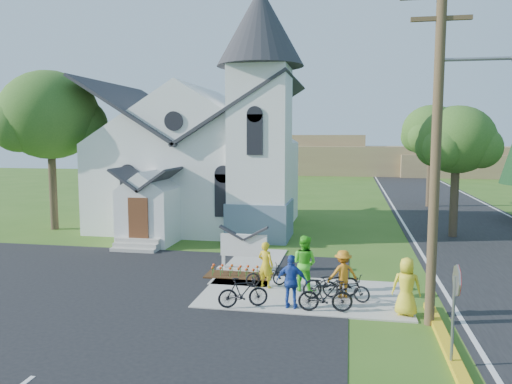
% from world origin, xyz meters
% --- Properties ---
extents(ground, '(120.00, 120.00, 0.00)m').
position_xyz_m(ground, '(0.00, 0.00, 0.00)').
color(ground, '#365E1A').
rests_on(ground, ground).
extents(parking_lot, '(20.00, 16.00, 0.02)m').
position_xyz_m(parking_lot, '(-7.00, -2.00, 0.01)').
color(parking_lot, black).
rests_on(parking_lot, ground).
extents(road, '(8.00, 90.00, 0.02)m').
position_xyz_m(road, '(10.00, 15.00, 0.01)').
color(road, black).
rests_on(road, ground).
extents(sidewalk, '(7.00, 4.00, 0.05)m').
position_xyz_m(sidewalk, '(1.50, 0.50, 0.03)').
color(sidewalk, '#A7A197').
rests_on(sidewalk, ground).
extents(church, '(12.35, 12.00, 13.00)m').
position_xyz_m(church, '(-5.48, 12.48, 5.25)').
color(church, white).
rests_on(church, ground).
extents(church_sign, '(2.20, 0.40, 1.70)m').
position_xyz_m(church_sign, '(-1.20, 3.20, 1.03)').
color(church_sign, '#A7A197').
rests_on(church_sign, ground).
extents(flower_bed, '(2.60, 1.10, 0.07)m').
position_xyz_m(flower_bed, '(-1.20, 2.30, 0.04)').
color(flower_bed, '#361F0E').
rests_on(flower_bed, ground).
extents(utility_pole, '(3.45, 0.28, 10.00)m').
position_xyz_m(utility_pole, '(5.36, -1.50, 5.40)').
color(utility_pole, '#4A3925').
rests_on(utility_pole, ground).
extents(stop_sign, '(0.11, 0.76, 2.48)m').
position_xyz_m(stop_sign, '(5.43, -4.20, 1.78)').
color(stop_sign, gray).
rests_on(stop_sign, ground).
extents(tree_lot_corner, '(5.60, 5.60, 9.15)m').
position_xyz_m(tree_lot_corner, '(-14.00, 10.00, 6.60)').
color(tree_lot_corner, '#3A2B1F').
rests_on(tree_lot_corner, ground).
extents(tree_road_near, '(4.00, 4.00, 7.05)m').
position_xyz_m(tree_road_near, '(8.50, 12.00, 5.21)').
color(tree_road_near, '#3A2B1F').
rests_on(tree_road_near, ground).
extents(tree_road_mid, '(4.40, 4.40, 7.80)m').
position_xyz_m(tree_road_mid, '(9.00, 24.00, 5.78)').
color(tree_road_mid, '#3A2B1F').
rests_on(tree_road_mid, ground).
extents(distant_hills, '(61.00, 10.00, 5.60)m').
position_xyz_m(distant_hills, '(3.36, 56.33, 2.17)').
color(distant_hills, olive).
rests_on(distant_hills, ground).
extents(cyclist_0, '(0.71, 0.60, 1.66)m').
position_xyz_m(cyclist_0, '(0.07, 0.99, 0.88)').
color(cyclist_0, gold).
rests_on(cyclist_0, sidewalk).
extents(bike_0, '(1.60, 1.10, 0.80)m').
position_xyz_m(bike_0, '(0.07, 1.15, 0.45)').
color(bike_0, black).
rests_on(bike_0, sidewalk).
extents(cyclist_1, '(1.17, 1.06, 1.96)m').
position_xyz_m(cyclist_1, '(1.45, 0.88, 1.03)').
color(cyclist_1, '#46D327').
rests_on(cyclist_1, sidewalk).
extents(bike_1, '(1.65, 1.01, 0.96)m').
position_xyz_m(bike_1, '(-0.28, -1.20, 0.53)').
color(bike_1, black).
rests_on(bike_1, sidewalk).
extents(cyclist_2, '(1.03, 0.50, 1.70)m').
position_xyz_m(cyclist_2, '(1.23, -0.98, 0.90)').
color(cyclist_2, '#2144A6').
rests_on(cyclist_2, sidewalk).
extents(bike_2, '(1.73, 1.07, 0.86)m').
position_xyz_m(bike_2, '(2.90, 0.12, 0.48)').
color(bike_2, black).
rests_on(bike_2, sidewalk).
extents(cyclist_3, '(1.17, 0.91, 1.60)m').
position_xyz_m(cyclist_3, '(2.79, 0.41, 0.85)').
color(cyclist_3, '#C87616').
rests_on(cyclist_3, sidewalk).
extents(bike_3, '(1.72, 0.66, 1.01)m').
position_xyz_m(bike_3, '(2.29, -1.12, 0.55)').
color(bike_3, black).
rests_on(bike_3, sidewalk).
extents(cyclist_4, '(0.91, 0.63, 1.77)m').
position_xyz_m(cyclist_4, '(4.70, -0.95, 0.93)').
color(cyclist_4, yellow).
rests_on(cyclist_4, sidewalk).
extents(bike_4, '(2.08, 1.33, 1.03)m').
position_xyz_m(bike_4, '(2.41, 0.27, 0.57)').
color(bike_4, black).
rests_on(bike_4, sidewalk).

